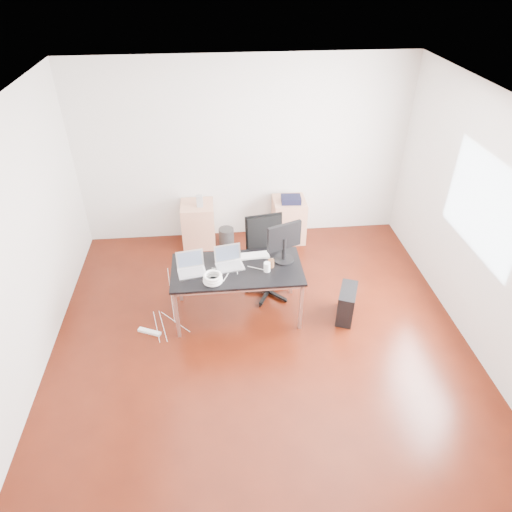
{
  "coord_description": "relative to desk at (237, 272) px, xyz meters",
  "views": [
    {
      "loc": [
        -0.45,
        -4.0,
        4.03
      ],
      "look_at": [
        0.0,
        0.55,
        0.85
      ],
      "focal_mm": 32.0,
      "sensor_mm": 36.0,
      "label": 1
    }
  ],
  "objects": [
    {
      "name": "wastebasket",
      "position": [
        -0.08,
        1.67,
        -0.54
      ],
      "size": [
        0.31,
        0.31,
        0.28
      ],
      "primitive_type": "cylinder",
      "rotation": [
        0.0,
        0.0,
        -0.35
      ],
      "color": "black",
      "rests_on": "ground"
    },
    {
      "name": "room_shell",
      "position": [
        0.28,
        -0.48,
        0.73
      ],
      "size": [
        5.0,
        5.0,
        5.0
      ],
      "color": "#3A1006",
      "rests_on": "ground"
    },
    {
      "name": "cup_white",
      "position": [
        0.36,
        -0.09,
        0.11
      ],
      "size": [
        0.08,
        0.08,
        0.12
      ],
      "primitive_type": "cylinder",
      "rotation": [
        0.0,
        0.0,
        -0.05
      ],
      "color": "white",
      "rests_on": "desk"
    },
    {
      "name": "laptop_right",
      "position": [
        -0.09,
        0.08,
        0.11
      ],
      "size": [
        0.37,
        0.31,
        0.23
      ],
      "rotation": [
        0.0,
        0.0,
        0.19
      ],
      "color": "silver",
      "rests_on": "desk"
    },
    {
      "name": "power_strip",
      "position": [
        -1.13,
        -0.26,
        -0.66
      ],
      "size": [
        0.3,
        0.18,
        0.04
      ],
      "primitive_type": "cube",
      "rotation": [
        0.0,
        0.0,
        -0.42
      ],
      "color": "white",
      "rests_on": "ground"
    },
    {
      "name": "keyboard",
      "position": [
        0.2,
        0.23,
        0.06
      ],
      "size": [
        0.45,
        0.17,
        0.02
      ],
      "primitive_type": "cube",
      "rotation": [
        0.0,
        0.0,
        0.07
      ],
      "color": "white",
      "rests_on": "desk"
    },
    {
      "name": "pc_tower",
      "position": [
        1.38,
        -0.2,
        -0.46
      ],
      "size": [
        0.35,
        0.49,
        0.44
      ],
      "primitive_type": "cube",
      "rotation": [
        0.0,
        0.0,
        -0.38
      ],
      "color": "black",
      "rests_on": "ground"
    },
    {
      "name": "monitor",
      "position": [
        0.59,
        0.13,
        0.34
      ],
      "size": [
        0.44,
        0.26,
        0.51
      ],
      "rotation": [
        0.0,
        0.0,
        0.38
      ],
      "color": "black",
      "rests_on": "desk"
    },
    {
      "name": "cup_brown",
      "position": [
        0.42,
        -0.01,
        0.1
      ],
      "size": [
        0.09,
        0.09,
        0.1
      ],
      "primitive_type": "cylinder",
      "rotation": [
        0.0,
        0.0,
        -0.24
      ],
      "color": "brown",
      "rests_on": "desk"
    },
    {
      "name": "desk",
      "position": [
        0.0,
        0.0,
        0.0
      ],
      "size": [
        1.6,
        0.8,
        0.73
      ],
      "color": "black",
      "rests_on": "ground"
    },
    {
      "name": "filing_cabinet_left",
      "position": [
        -0.51,
        1.75,
        -0.33
      ],
      "size": [
        0.5,
        0.5,
        0.7
      ],
      "primitive_type": "cube",
      "color": "tan",
      "rests_on": "ground"
    },
    {
      "name": "cable_coil",
      "position": [
        -0.3,
        -0.24,
        0.11
      ],
      "size": [
        0.24,
        0.24,
        0.11
      ],
      "rotation": [
        0.0,
        0.0,
        -0.01
      ],
      "color": "white",
      "rests_on": "desk"
    },
    {
      "name": "power_adapter",
      "position": [
        -0.22,
        -0.24,
        0.07
      ],
      "size": [
        0.08,
        0.08,
        0.03
      ],
      "primitive_type": "cube",
      "rotation": [
        0.0,
        0.0,
        -0.08
      ],
      "color": "white",
      "rests_on": "desk"
    },
    {
      "name": "office_chair",
      "position": [
        0.42,
        0.46,
        -0.07
      ],
      "size": [
        0.55,
        0.57,
        1.08
      ],
      "rotation": [
        0.0,
        0.0,
        0.16
      ],
      "color": "black",
      "rests_on": "ground"
    },
    {
      "name": "laptop_left",
      "position": [
        -0.55,
        -0.0,
        0.11
      ],
      "size": [
        0.37,
        0.31,
        0.23
      ],
      "rotation": [
        0.0,
        0.0,
        0.18
      ],
      "color": "silver",
      "rests_on": "desk"
    },
    {
      "name": "navy_garment",
      "position": [
        0.94,
        1.69,
        0.07
      ],
      "size": [
        0.32,
        0.26,
        0.09
      ],
      "primitive_type": "cube",
      "rotation": [
        0.0,
        0.0,
        -0.08
      ],
      "color": "black",
      "rests_on": "filing_cabinet_right"
    },
    {
      "name": "speaker",
      "position": [
        -0.45,
        1.68,
        0.11
      ],
      "size": [
        0.1,
        0.09,
        0.18
      ],
      "primitive_type": "cube",
      "rotation": [
        0.0,
        0.0,
        -0.07
      ],
      "color": "#9E9E9E",
      "rests_on": "filing_cabinet_left"
    },
    {
      "name": "filing_cabinet_right",
      "position": [
        0.93,
        1.75,
        -0.33
      ],
      "size": [
        0.5,
        0.5,
        0.7
      ],
      "primitive_type": "cube",
      "color": "tan",
      "rests_on": "ground"
    }
  ]
}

